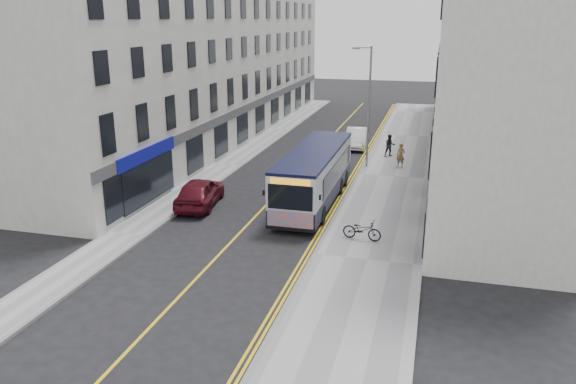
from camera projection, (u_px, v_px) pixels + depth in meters
The scene contains 17 objects.
ground at pixel (236, 237), 26.04m from camera, with size 140.00×140.00×0.00m, color black.
pavement_east at pixel (394, 177), 35.55m from camera, with size 4.50×64.00×0.12m, color #969699.
pavement_west at pixel (227, 165), 38.32m from camera, with size 2.00×64.00×0.12m, color #969699.
kerb_east at pixel (359, 175), 36.10m from camera, with size 0.18×64.00×0.13m, color slate.
kerb_west at pixel (241, 166), 38.07m from camera, with size 0.18×64.00×0.13m, color slate.
road_centre_line at pixel (298, 171), 37.10m from camera, with size 0.12×64.00×0.01m, color gold.
road_dbl_yellow_inner at pixel (352, 175), 36.23m from camera, with size 0.10×64.00×0.01m, color gold.
road_dbl_yellow_outer at pixel (355, 175), 36.18m from camera, with size 0.10×64.00×0.01m, color gold.
terrace_east at pixel (483, 64), 40.63m from camera, with size 6.00×46.00×13.00m, color white.
terrace_west at pixel (218, 59), 45.68m from camera, with size 6.00×46.00×13.00m, color silver.
streetlamp at pixel (368, 103), 36.61m from camera, with size 1.32×0.18×8.00m.
city_bus at pixel (314, 174), 30.30m from camera, with size 2.42×10.32×3.00m.
bicycle at pixel (362, 230), 25.28m from camera, with size 0.62×1.78×0.93m, color black.
pedestrian_near at pixel (401, 155), 37.45m from camera, with size 0.59×0.38×1.60m, color brown.
pedestrian_far at pixel (390, 145), 40.40m from camera, with size 0.77×0.60×1.59m, color black.
car_white at pixel (357, 138), 43.81m from camera, with size 1.55×4.45×1.47m, color white.
car_maroon at pixel (200, 192), 30.08m from camera, with size 1.85×4.60×1.57m, color #510D18.
Camera 1 is at (8.59, -22.79, 9.74)m, focal length 35.00 mm.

